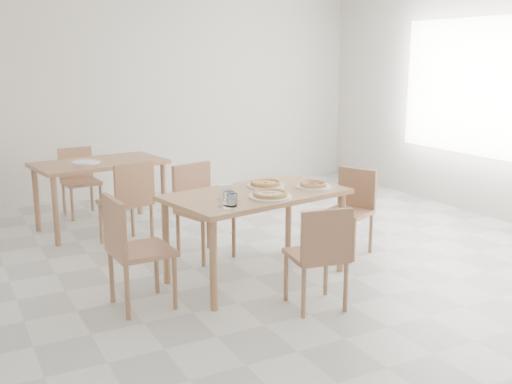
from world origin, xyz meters
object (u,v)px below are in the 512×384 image
plate_margherita (266,186)px  tumbler_b (232,200)px  chair_south (320,251)px  pizza_margherita (266,183)px  tumbler_a (229,199)px  pizza_mushroom (270,194)px  plate_empty (86,162)px  napkin_holder (225,193)px  chair_east (351,205)px  chair_back_s (129,197)px  chair_west (131,244)px  plate_mushroom (270,197)px  pizza_pepperoni (313,184)px  chair_back_n (79,176)px  plate_pepperoni (313,187)px  main_table (256,202)px  chair_north (200,203)px  second_table (99,170)px

plate_margherita → tumbler_b: tumbler_b is taller
chair_south → pizza_margherita: same height
tumbler_a → pizza_mushroom: bearing=10.0°
chair_south → tumbler_a: bearing=-37.6°
plate_margherita → tumbler_b: size_ratio=3.21×
tumbler_b → plate_empty: size_ratio=0.34×
plate_margherita → napkin_holder: bearing=-152.3°
chair_east → chair_back_s: (-1.83, 1.18, 0.03)m
chair_west → plate_mushroom: size_ratio=2.49×
chair_west → pizza_margherita: chair_west is taller
pizza_pepperoni → tumbler_b: 0.94m
chair_south → chair_back_n: (-0.97, 3.64, -0.00)m
chair_south → chair_back_n: chair_south is taller
plate_pepperoni → pizza_mushroom: bearing=-164.0°
pizza_mushroom → plate_empty: 2.49m
chair_east → pizza_pepperoni: size_ratio=3.30×
main_table → plate_margherita: size_ratio=4.99×
chair_east → plate_pepperoni: 0.72m
pizza_pepperoni → chair_south: bearing=-119.7°
plate_margherita → pizza_margherita: 0.02m
napkin_holder → chair_west: bearing=178.0°
chair_north → chair_east: bearing=-40.4°
chair_north → pizza_mushroom: 1.05m
chair_west → chair_back_n: bearing=-7.4°
chair_north → plate_pepperoni: (0.71, -0.85, 0.25)m
chair_south → napkin_holder: bearing=-48.7°
chair_south → napkin_holder: (-0.44, 0.70, 0.34)m
chair_west → chair_south: bearing=-122.0°
plate_margherita → chair_back_s: (-0.87, 1.20, -0.26)m
chair_east → second_table: bearing=-159.5°
chair_back_n → plate_empty: size_ratio=2.73×
chair_west → chair_east: (2.26, 0.31, -0.04)m
second_table → chair_back_n: chair_back_n is taller
chair_north → plate_empty: 1.53m
tumbler_a → plate_pepperoni: bearing=13.4°
tumbler_b → plate_pepperoni: bearing=15.6°
tumbler_b → napkin_holder: (0.04, 0.21, 0.01)m
plate_pepperoni → chair_back_n: bearing=115.7°
chair_north → chair_west: bearing=-152.5°
plate_pepperoni → pizza_mushroom: 0.53m
chair_north → pizza_mushroom: (0.20, -0.99, 0.27)m
chair_back_s → pizza_pepperoni: bearing=116.0°
chair_back_s → second_table: bearing=-96.8°
chair_south → chair_east: bearing=-126.8°
pizza_mushroom → napkin_holder: napkin_holder is taller
napkin_holder → pizza_mushroom: bearing=-19.5°
plate_margherita → pizza_mushroom: pizza_mushroom is taller
chair_south → pizza_margherita: bearing=-85.5°
main_table → chair_west: (-1.13, -0.13, -0.16)m
chair_south → pizza_pepperoni: bearing=-110.5°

